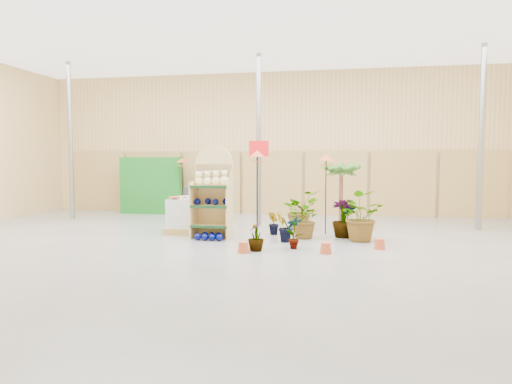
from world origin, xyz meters
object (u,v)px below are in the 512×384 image
at_px(pallet_stack, 192,215).
at_px(potted_plant_2, 303,219).
at_px(display_shelf, 213,195).
at_px(bird_table_front, 257,157).

xyz_separation_m(pallet_stack, potted_plant_2, (2.63, -0.28, 0.02)).
distance_m(pallet_stack, potted_plant_2, 2.64).
height_order(display_shelf, potted_plant_2, display_shelf).
bearing_deg(pallet_stack, display_shelf, -41.91).
xyz_separation_m(display_shelf, pallet_stack, (-0.66, 0.53, -0.53)).
bearing_deg(display_shelf, potted_plant_2, 8.49).
relative_size(display_shelf, potted_plant_2, 2.38).
bearing_deg(potted_plant_2, display_shelf, -172.83).
relative_size(display_shelf, pallet_stack, 1.72).
xyz_separation_m(pallet_stack, bird_table_front, (1.63, -0.43, 1.38)).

